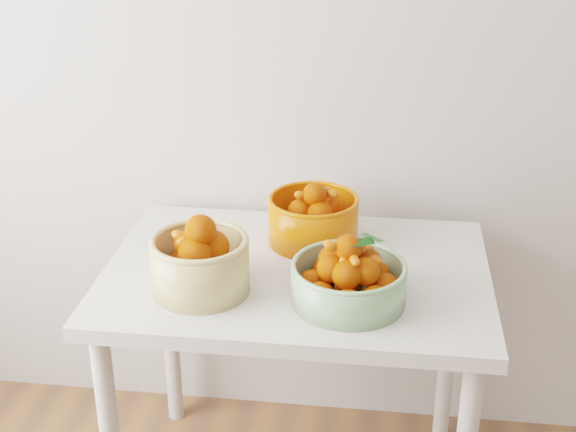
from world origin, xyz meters
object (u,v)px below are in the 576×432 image
(bowl_cream, at_px, (200,262))
(bowl_green, at_px, (349,279))
(table, at_px, (296,301))
(bowl_orange, at_px, (314,218))

(bowl_cream, distance_m, bowl_green, 0.37)
(bowl_cream, bearing_deg, table, 32.42)
(table, bearing_deg, bowl_cream, -147.58)
(table, xyz_separation_m, bowl_cream, (-0.22, -0.14, 0.17))
(bowl_green, bearing_deg, bowl_cream, 178.87)
(bowl_cream, relative_size, bowl_green, 0.90)
(table, height_order, bowl_orange, bowl_orange)
(bowl_orange, bearing_deg, bowl_green, -69.76)
(table, xyz_separation_m, bowl_orange, (0.03, 0.17, 0.17))
(table, height_order, bowl_green, bowl_green)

